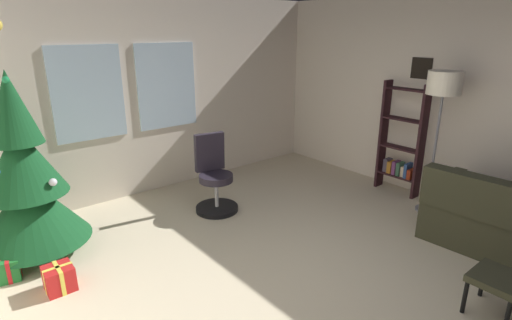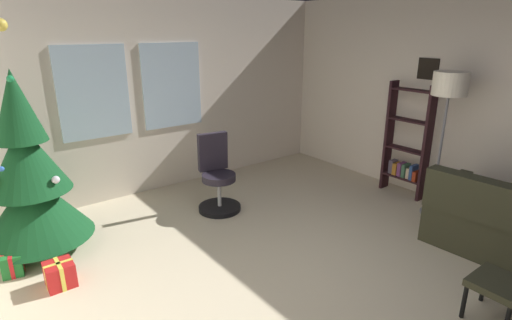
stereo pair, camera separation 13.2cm
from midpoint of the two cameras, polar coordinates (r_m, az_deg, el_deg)
ground_plane at (r=4.07m, az=9.97°, el=-17.44°), size 5.54×6.34×0.10m
wall_back_with_windows at (r=6.01m, az=-12.75°, el=8.99°), size 5.54×0.12×2.76m
wall_right_with_frames at (r=5.83m, az=30.09°, el=6.68°), size 0.12×6.34×2.76m
footstool at (r=3.96m, az=32.10°, el=-15.07°), size 0.41×0.39×0.37m
holiday_tree at (r=4.73m, az=-28.83°, el=-2.62°), size 1.11×1.11×2.40m
gift_box_red at (r=4.27m, az=-25.35°, el=-14.52°), size 0.25×0.26×0.24m
gift_box_green at (r=4.67m, az=-30.69°, el=-12.62°), size 0.22×0.24×0.23m
office_chair at (r=5.29m, az=-4.82°, el=-2.97°), size 0.56×0.56×1.02m
bookshelf at (r=6.08m, az=21.26°, el=1.74°), size 0.18×0.64×1.61m
floor_lamp at (r=5.37m, az=26.46°, el=8.62°), size 0.40×0.40×1.83m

